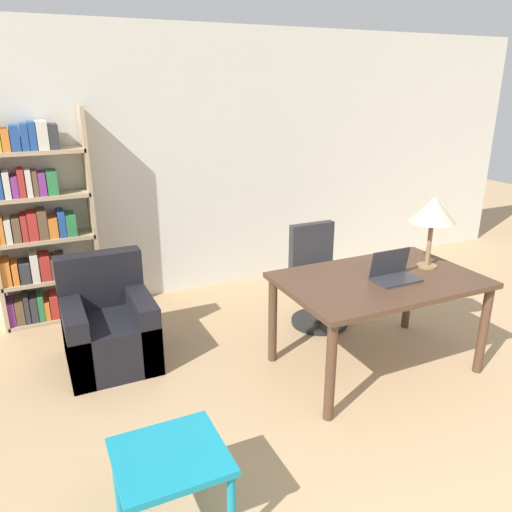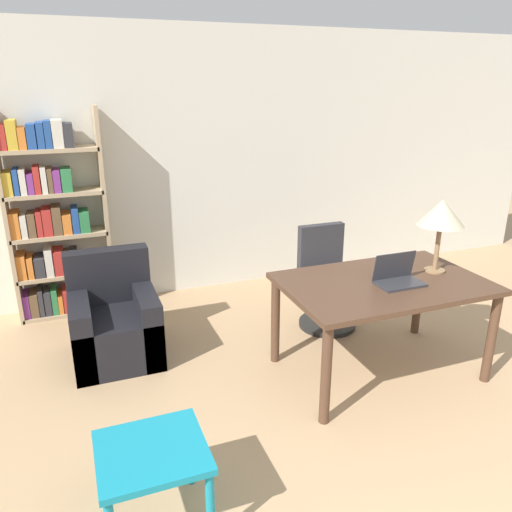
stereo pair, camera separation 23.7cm
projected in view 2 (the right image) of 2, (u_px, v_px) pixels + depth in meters
name	position (u px, v px, depth m)	size (l,w,h in m)	color
wall_back	(232.00, 163.00, 5.27)	(8.00, 0.06, 2.70)	silver
desk	(383.00, 293.00, 3.74)	(1.51, 0.96, 0.76)	#4C3323
laptop	(398.00, 277.00, 3.65)	(0.34, 0.21, 0.22)	#2D2D33
table_lamp	(442.00, 214.00, 3.75)	(0.35, 0.35, 0.57)	olive
office_chair	(326.00, 282.00, 4.59)	(0.53, 0.53, 0.93)	black
side_table_blue	(152.00, 462.00, 2.45)	(0.53, 0.49, 0.47)	teal
armchair	(115.00, 324.00, 4.07)	(0.68, 0.71, 0.86)	black
bookshelf	(51.00, 222.00, 4.63)	(0.89, 0.28, 1.97)	tan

